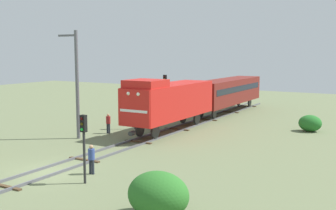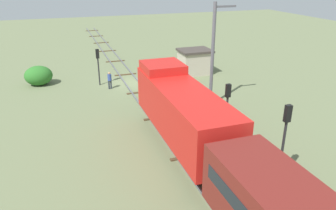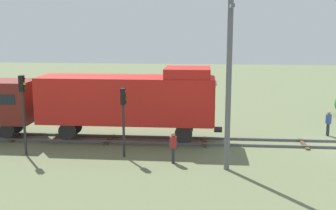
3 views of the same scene
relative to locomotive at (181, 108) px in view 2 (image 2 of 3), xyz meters
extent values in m
plane|color=#66704C|center=(0.00, -14.03, -2.77)|extent=(110.89, 110.89, 0.00)
cube|color=#595960|center=(-0.72, -14.03, -2.69)|extent=(0.10, 73.93, 0.16)
cube|color=#595960|center=(0.72, -14.03, -2.69)|extent=(0.10, 73.93, 0.16)
cube|color=#4C3823|center=(0.00, -47.91, -2.73)|extent=(2.40, 0.24, 0.09)
cube|color=#4C3823|center=(0.00, -41.75, -2.73)|extent=(2.40, 0.24, 0.09)
cube|color=#4C3823|center=(0.00, -35.59, -2.73)|extent=(2.40, 0.24, 0.09)
cube|color=#4C3823|center=(0.00, -29.43, -2.73)|extent=(2.40, 0.24, 0.09)
cube|color=#4C3823|center=(0.00, -23.27, -2.73)|extent=(2.40, 0.24, 0.09)
cube|color=#4C3823|center=(0.00, -17.11, -2.73)|extent=(2.40, 0.24, 0.09)
cube|color=#4C3823|center=(0.00, -10.95, -2.73)|extent=(2.40, 0.24, 0.09)
cube|color=#4C3823|center=(0.00, -4.79, -2.73)|extent=(2.40, 0.24, 0.09)
cube|color=#4C3823|center=(0.00, 1.37, -2.73)|extent=(2.40, 0.24, 0.09)
cube|color=red|center=(0.00, 0.24, -0.06)|extent=(2.90, 11.00, 2.90)
cube|color=red|center=(0.00, -3.66, 1.69)|extent=(2.75, 2.80, 0.60)
cube|color=red|center=(0.00, -5.31, -0.06)|extent=(2.84, 0.10, 2.84)
cube|color=white|center=(0.00, -5.35, -0.26)|extent=(2.46, 0.06, 0.20)
sphere|color=white|center=(-0.45, -5.36, 1.04)|extent=(0.28, 0.28, 0.28)
sphere|color=white|center=(0.45, -5.36, 1.04)|extent=(0.28, 0.28, 0.28)
cylinder|color=#262628|center=(0.00, -5.61, -1.91)|extent=(0.36, 0.50, 0.36)
cylinder|color=#262628|center=(-0.72, -3.46, -2.06)|extent=(0.18, 1.10, 1.10)
cylinder|color=#262628|center=(0.72, -3.46, -2.06)|extent=(0.18, 1.10, 1.10)
cylinder|color=#262628|center=(-0.72, 3.94, -2.06)|extent=(0.18, 1.10, 1.10)
cylinder|color=#262628|center=(0.72, 3.94, -2.06)|extent=(0.18, 1.10, 1.10)
cylinder|color=#262628|center=(3.20, -14.53, -0.94)|extent=(0.14, 0.14, 3.68)
cube|color=black|center=(3.20, -14.53, 0.45)|extent=(0.32, 0.24, 0.90)
sphere|color=#390606|center=(3.20, -14.67, 0.72)|extent=(0.16, 0.16, 0.16)
sphere|color=#3C3306|center=(3.20, -14.67, 0.44)|extent=(0.16, 0.16, 0.16)
sphere|color=green|center=(3.20, -14.67, 0.16)|extent=(0.16, 0.16, 0.16)
cylinder|color=#262628|center=(-3.40, -0.25, -0.82)|extent=(0.14, 0.14, 3.91)
cube|color=black|center=(-3.40, -0.25, 0.69)|extent=(0.32, 0.24, 0.90)
sphere|color=red|center=(-3.40, -0.39, 0.96)|extent=(0.16, 0.16, 0.16)
sphere|color=#3C3306|center=(-3.40, -0.39, 0.68)|extent=(0.16, 0.16, 0.16)
sphere|color=black|center=(-3.40, -0.39, 0.40)|extent=(0.16, 0.16, 0.16)
cylinder|color=#262628|center=(-3.60, 5.41, -0.47)|extent=(0.14, 0.14, 4.60)
cube|color=black|center=(-3.60, 5.41, 1.38)|extent=(0.32, 0.24, 0.90)
sphere|color=#390606|center=(-3.60, 5.27, 1.65)|extent=(0.16, 0.16, 0.16)
sphere|color=yellow|center=(-3.60, 5.27, 1.37)|extent=(0.16, 0.16, 0.16)
sphere|color=black|center=(-3.60, 5.27, 1.09)|extent=(0.16, 0.16, 0.16)
cylinder|color=#262B38|center=(2.30, -13.04, -2.35)|extent=(0.15, 0.15, 0.85)
cylinder|color=#262B38|center=(2.50, -13.04, -2.35)|extent=(0.15, 0.15, 0.85)
cylinder|color=#33478C|center=(2.40, -13.04, -1.61)|extent=(0.38, 0.38, 0.62)
sphere|color=tan|center=(2.40, -13.04, -1.19)|extent=(0.23, 0.23, 0.23)
cylinder|color=#262B38|center=(-4.30, -3.09, -2.35)|extent=(0.15, 0.15, 0.85)
cylinder|color=#262B38|center=(-4.10, -3.09, -2.35)|extent=(0.15, 0.15, 0.85)
cylinder|color=maroon|center=(-4.20, -3.09, -1.61)|extent=(0.38, 0.38, 0.62)
sphere|color=tan|center=(-4.20, -3.09, -1.19)|extent=(0.23, 0.23, 0.23)
cylinder|color=#595960|center=(-5.00, -5.92, 1.53)|extent=(0.28, 0.28, 8.60)
cube|color=#595960|center=(-5.90, -5.92, 5.42)|extent=(1.80, 0.16, 0.16)
cube|color=#B2A893|center=(-7.50, -15.14, -1.52)|extent=(3.20, 2.60, 2.50)
cube|color=#3F3833|center=(-7.50, -15.14, -0.15)|extent=(3.50, 2.90, 0.24)
cube|color=#2D2319|center=(-7.50, -16.46, -1.82)|extent=(0.80, 0.06, 1.90)
ellipsoid|color=#2B6C26|center=(8.98, -16.52, -1.78)|extent=(2.72, 2.23, 1.98)
camera|label=1|loc=(17.87, -31.05, 4.22)|focal=45.00mm
camera|label=2|loc=(6.94, 17.59, 7.96)|focal=35.00mm
camera|label=3|loc=(-25.96, -4.76, 4.54)|focal=45.00mm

